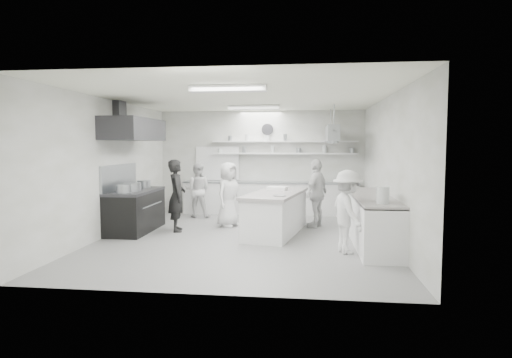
# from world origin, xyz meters

# --- Properties ---
(floor) EXTENTS (6.00, 7.00, 0.02)m
(floor) POSITION_xyz_m (0.00, 0.00, -0.01)
(floor) COLOR gray
(floor) RESTS_ON ground
(ceiling) EXTENTS (6.00, 7.00, 0.02)m
(ceiling) POSITION_xyz_m (0.00, 0.00, 3.01)
(ceiling) COLOR white
(ceiling) RESTS_ON wall_back
(wall_back) EXTENTS (6.00, 0.04, 3.00)m
(wall_back) POSITION_xyz_m (0.00, 3.50, 1.50)
(wall_back) COLOR silver
(wall_back) RESTS_ON floor
(wall_front) EXTENTS (6.00, 0.04, 3.00)m
(wall_front) POSITION_xyz_m (0.00, -3.50, 1.50)
(wall_front) COLOR silver
(wall_front) RESTS_ON floor
(wall_left) EXTENTS (0.04, 7.00, 3.00)m
(wall_left) POSITION_xyz_m (-3.00, 0.00, 1.50)
(wall_left) COLOR silver
(wall_left) RESTS_ON floor
(wall_right) EXTENTS (0.04, 7.00, 3.00)m
(wall_right) POSITION_xyz_m (3.00, 0.00, 1.50)
(wall_right) COLOR silver
(wall_right) RESTS_ON floor
(stove) EXTENTS (0.80, 1.80, 0.90)m
(stove) POSITION_xyz_m (-2.60, 0.40, 0.45)
(stove) COLOR black
(stove) RESTS_ON floor
(exhaust_hood) EXTENTS (0.85, 2.00, 0.50)m
(exhaust_hood) POSITION_xyz_m (-2.60, 0.40, 2.35)
(exhaust_hood) COLOR #303034
(exhaust_hood) RESTS_ON wall_left
(back_counter) EXTENTS (5.00, 0.60, 0.92)m
(back_counter) POSITION_xyz_m (0.30, 3.20, 0.46)
(back_counter) COLOR white
(back_counter) RESTS_ON floor
(shelf_lower) EXTENTS (4.20, 0.26, 0.04)m
(shelf_lower) POSITION_xyz_m (0.70, 3.37, 1.75)
(shelf_lower) COLOR white
(shelf_lower) RESTS_ON wall_back
(shelf_upper) EXTENTS (4.20, 0.26, 0.04)m
(shelf_upper) POSITION_xyz_m (0.70, 3.37, 2.10)
(shelf_upper) COLOR white
(shelf_upper) RESTS_ON wall_back
(pass_through_window) EXTENTS (1.30, 0.04, 1.00)m
(pass_through_window) POSITION_xyz_m (-1.30, 3.48, 1.45)
(pass_through_window) COLOR black
(pass_through_window) RESTS_ON wall_back
(wall_clock) EXTENTS (0.32, 0.05, 0.32)m
(wall_clock) POSITION_xyz_m (0.20, 3.46, 2.45)
(wall_clock) COLOR white
(wall_clock) RESTS_ON wall_back
(right_counter) EXTENTS (0.74, 3.30, 0.94)m
(right_counter) POSITION_xyz_m (2.65, -0.20, 0.47)
(right_counter) COLOR white
(right_counter) RESTS_ON floor
(pot_rack) EXTENTS (0.30, 1.60, 0.40)m
(pot_rack) POSITION_xyz_m (2.00, 2.40, 2.30)
(pot_rack) COLOR #9BA0A6
(pot_rack) RESTS_ON ceiling
(light_fixture_front) EXTENTS (1.30, 0.25, 0.10)m
(light_fixture_front) POSITION_xyz_m (0.00, -1.80, 2.94)
(light_fixture_front) COLOR white
(light_fixture_front) RESTS_ON ceiling
(light_fixture_rear) EXTENTS (1.30, 0.25, 0.10)m
(light_fixture_rear) POSITION_xyz_m (0.00, 1.80, 2.94)
(light_fixture_rear) COLOR white
(light_fixture_rear) RESTS_ON ceiling
(prep_island) EXTENTS (1.35, 2.54, 0.89)m
(prep_island) POSITION_xyz_m (0.66, 0.51, 0.45)
(prep_island) COLOR white
(prep_island) RESTS_ON floor
(stove_pot) EXTENTS (0.42, 0.42, 0.23)m
(stove_pot) POSITION_xyz_m (-2.60, 0.22, 1.02)
(stove_pot) COLOR #9BA0A6
(stove_pot) RESTS_ON stove
(cook_stove) EXTENTS (0.57, 0.70, 1.66)m
(cook_stove) POSITION_xyz_m (-1.64, 0.51, 0.83)
(cook_stove) COLOR black
(cook_stove) RESTS_ON floor
(cook_back) EXTENTS (0.74, 0.58, 1.51)m
(cook_back) POSITION_xyz_m (-1.64, 2.43, 0.76)
(cook_back) COLOR silver
(cook_back) RESTS_ON floor
(cook_island_left) EXTENTS (0.78, 0.91, 1.58)m
(cook_island_left) POSITION_xyz_m (-0.56, 1.21, 0.79)
(cook_island_left) COLOR silver
(cook_island_left) RESTS_ON floor
(cook_island_right) EXTENTS (0.80, 1.05, 1.65)m
(cook_island_right) POSITION_xyz_m (1.59, 1.40, 0.83)
(cook_island_right) COLOR silver
(cook_island_right) RESTS_ON floor
(cook_right) EXTENTS (0.85, 1.12, 1.54)m
(cook_right) POSITION_xyz_m (2.08, -1.06, 0.77)
(cook_right) COLOR silver
(cook_right) RESTS_ON floor
(bowl_island_a) EXTENTS (0.29, 0.29, 0.07)m
(bowl_island_a) POSITION_xyz_m (0.78, -0.19, 0.92)
(bowl_island_a) COLOR #9BA0A6
(bowl_island_a) RESTS_ON prep_island
(bowl_island_b) EXTENTS (0.23, 0.23, 0.06)m
(bowl_island_b) POSITION_xyz_m (0.91, 0.63, 0.92)
(bowl_island_b) COLOR white
(bowl_island_b) RESTS_ON prep_island
(bowl_right) EXTENTS (0.26, 0.26, 0.06)m
(bowl_right) POSITION_xyz_m (2.69, -1.13, 0.97)
(bowl_right) COLOR white
(bowl_right) RESTS_ON right_counter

